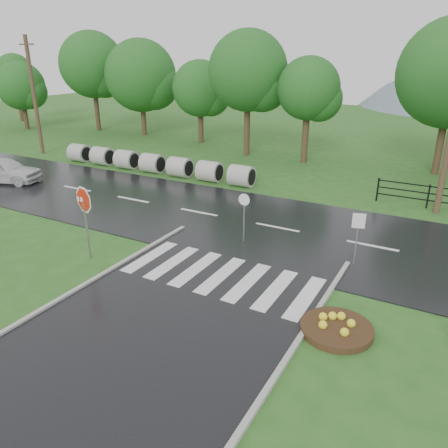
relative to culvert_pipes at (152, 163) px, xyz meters
The scene contains 12 objects.
ground 18.36m from the culvert_pipes, 54.82° to the right, with size 120.00×120.00×0.00m, color #275A1E.
main_road 11.71m from the culvert_pipes, 25.31° to the right, with size 90.00×8.00×0.04m, color black.
crosswalk 14.56m from the culvert_pipes, 43.41° to the right, with size 6.50×2.80×0.02m.
hills 54.39m from the culvert_pipes, 74.29° to the left, with size 102.00×48.00×48.00m.
treeline 14.67m from the culvert_pipes, 37.87° to the left, with size 83.20×5.20×10.00m.
culvert_pipes is the anchor object (origin of this frame).
stop_sign 12.50m from the culvert_pipes, 63.06° to the right, with size 1.26×0.35×2.92m.
flower_bed 18.65m from the culvert_pipes, 37.08° to the right, with size 1.96×1.96×0.39m.
reg_sign_small 15.94m from the culvert_pipes, 25.94° to the right, with size 0.43×0.15×1.98m.
reg_sign_round 12.18m from the culvert_pipes, 35.18° to the right, with size 0.47×0.06×2.03m.
car_white 8.62m from the culvert_pipes, 135.93° to the right, with size 1.73×4.31×1.47m, color silver.
utility_pole_west 11.36m from the culvert_pipes, behind, with size 1.47×0.28×8.28m.
Camera 1 is at (6.44, -6.46, 7.10)m, focal length 35.00 mm.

